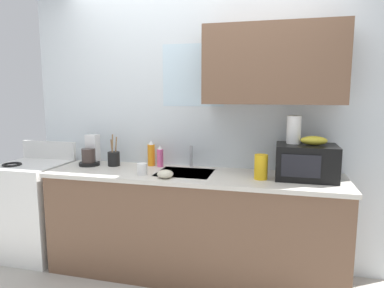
# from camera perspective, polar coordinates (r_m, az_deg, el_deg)

# --- Properties ---
(kitchen_wall_assembly) EXTENTS (3.26, 0.42, 2.50)m
(kitchen_wall_assembly) POSITION_cam_1_polar(r_m,az_deg,el_deg) (3.05, 3.82, 4.76)
(kitchen_wall_assembly) COLOR silver
(kitchen_wall_assembly) RESTS_ON ground
(counter_unit) EXTENTS (2.49, 0.63, 0.90)m
(counter_unit) POSITION_cam_1_polar(r_m,az_deg,el_deg) (2.99, -0.02, -13.24)
(counter_unit) COLOR brown
(counter_unit) RESTS_ON ground
(sink_faucet) EXTENTS (0.03, 0.03, 0.20)m
(sink_faucet) POSITION_cam_1_polar(r_m,az_deg,el_deg) (3.08, -0.14, -2.12)
(sink_faucet) COLOR #B2B5BA
(sink_faucet) RESTS_ON counter_unit
(stove_range) EXTENTS (0.60, 0.60, 1.08)m
(stove_range) POSITION_cam_1_polar(r_m,az_deg,el_deg) (3.69, -25.00, -9.76)
(stove_range) COLOR white
(stove_range) RESTS_ON ground
(microwave) EXTENTS (0.46, 0.35, 0.27)m
(microwave) POSITION_cam_1_polar(r_m,az_deg,el_deg) (2.80, 18.59, -2.86)
(microwave) COLOR black
(microwave) RESTS_ON counter_unit
(banana_bunch) EXTENTS (0.20, 0.11, 0.07)m
(banana_bunch) POSITION_cam_1_polar(r_m,az_deg,el_deg) (2.78, 19.79, 0.55)
(banana_bunch) COLOR gold
(banana_bunch) RESTS_ON microwave
(paper_towel_roll) EXTENTS (0.11, 0.11, 0.22)m
(paper_towel_roll) POSITION_cam_1_polar(r_m,az_deg,el_deg) (2.81, 16.73, 2.32)
(paper_towel_roll) COLOR white
(paper_towel_roll) RESTS_ON microwave
(coffee_maker) EXTENTS (0.19, 0.21, 0.28)m
(coffee_maker) POSITION_cam_1_polar(r_m,az_deg,el_deg) (3.32, -16.65, -1.58)
(coffee_maker) COLOR black
(coffee_maker) RESTS_ON counter_unit
(dish_soap_bottle_pink) EXTENTS (0.06, 0.06, 0.20)m
(dish_soap_bottle_pink) POSITION_cam_1_polar(r_m,az_deg,el_deg) (3.11, -5.37, -2.15)
(dish_soap_bottle_pink) COLOR #E55999
(dish_soap_bottle_pink) RESTS_ON counter_unit
(dish_soap_bottle_orange) EXTENTS (0.07, 0.07, 0.23)m
(dish_soap_bottle_orange) POSITION_cam_1_polar(r_m,az_deg,el_deg) (3.17, -6.86, -1.66)
(dish_soap_bottle_orange) COLOR orange
(dish_soap_bottle_orange) RESTS_ON counter_unit
(cereal_canister) EXTENTS (0.10, 0.10, 0.19)m
(cereal_canister) POSITION_cam_1_polar(r_m,az_deg,el_deg) (2.70, 11.50, -3.79)
(cereal_canister) COLOR gold
(cereal_canister) RESTS_ON counter_unit
(mug_white) EXTENTS (0.08, 0.08, 0.09)m
(mug_white) POSITION_cam_1_polar(r_m,az_deg,el_deg) (2.83, -8.36, -4.17)
(mug_white) COLOR white
(mug_white) RESTS_ON counter_unit
(utensil_crock) EXTENTS (0.11, 0.11, 0.29)m
(utensil_crock) POSITION_cam_1_polar(r_m,az_deg,el_deg) (3.22, -13.00, -2.35)
(utensil_crock) COLOR black
(utensil_crock) RESTS_ON counter_unit
(small_bowl) EXTENTS (0.13, 0.13, 0.06)m
(small_bowl) POSITION_cam_1_polar(r_m,az_deg,el_deg) (2.71, -4.52, -5.04)
(small_bowl) COLOR beige
(small_bowl) RESTS_ON counter_unit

